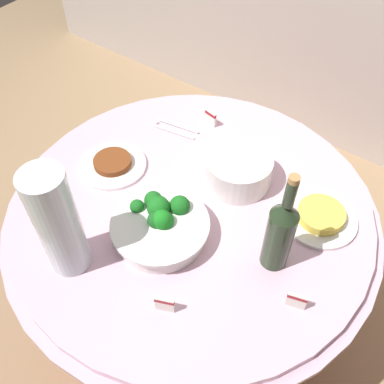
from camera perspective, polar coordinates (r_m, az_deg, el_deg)
The scene contains 12 objects.
ground_plane at distance 1.95m, azimuth 0.00°, elevation -15.45°, with size 6.00×6.00×0.00m, color #9E7F5B.
buffet_table at distance 1.62m, azimuth 0.00°, elevation -9.69°, with size 1.16×1.16×0.74m.
broccoli_bowl at distance 1.22m, azimuth -4.12°, elevation -4.45°, with size 0.28×0.28×0.11m.
plate_stack at distance 1.35m, azimuth 6.15°, elevation 2.92°, with size 0.21×0.21×0.10m.
wine_bottle at distance 1.11m, azimuth 11.63°, elevation -5.32°, with size 0.07×0.07×0.34m.
decorative_fruit_vase at distance 1.12m, azimuth -17.31°, elevation -4.24°, with size 0.11×0.11×0.34m.
serving_tongs at distance 1.56m, azimuth -2.33°, elevation 8.42°, with size 0.17×0.07×0.01m.
food_plate_stir_fry at distance 1.44m, azimuth -10.47°, elevation 3.68°, with size 0.22×0.22×0.03m.
food_plate_fried_egg at distance 1.32m, azimuth 16.68°, elevation -3.16°, with size 0.22×0.22×0.04m.
label_placard_front at distance 1.13m, azimuth 13.72°, elevation -13.81°, with size 0.05×0.02×0.05m.
label_placard_mid at distance 1.57m, azimuth 2.47°, elevation 9.91°, with size 0.05×0.02×0.05m.
label_placard_rear at distance 1.10m, azimuth -3.68°, elevation -14.62°, with size 0.05×0.03×0.05m.
Camera 1 is at (0.49, -0.68, 1.76)m, focal length 40.13 mm.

